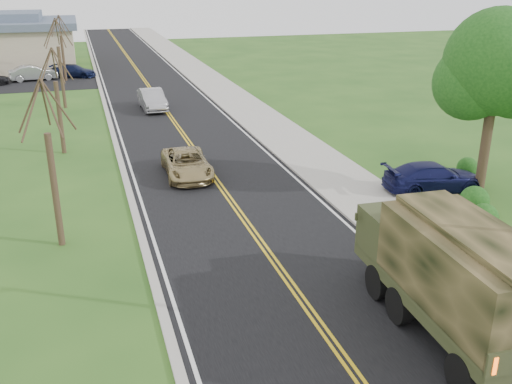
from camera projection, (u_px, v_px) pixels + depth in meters
name	position (u px, v px, depth m)	size (l,w,h in m)	color
ground	(359.00, 381.00, 13.88)	(160.00, 160.00, 0.00)	#274F1A
road	(150.00, 88.00, 49.59)	(8.00, 120.00, 0.01)	black
curb_right	(197.00, 85.00, 50.71)	(0.30, 120.00, 0.12)	#9E998E
sidewalk_right	(216.00, 84.00, 51.19)	(3.20, 120.00, 0.10)	#9E998E
curb_left	(101.00, 90.00, 48.44)	(0.30, 120.00, 0.10)	#9E998E
leafy_tree	(497.00, 70.00, 23.87)	(4.83, 4.50, 8.10)	#38281C
bare_tree_a	(53.00, 177.00, 19.95)	(1.93, 2.26, 6.08)	#38281C
bare_tree_b	(59.00, 109.00, 30.72)	(1.83, 2.14, 5.73)	#38281C
bare_tree_c	(61.00, 70.00, 41.32)	(2.04, 2.39, 6.42)	#38281C
bare_tree_d	(63.00, 53.00, 52.12)	(1.88, 2.20, 5.91)	#38281C
military_truck	(453.00, 269.00, 15.06)	(2.67, 6.97, 3.42)	black
suv_champagne	(187.00, 164.00, 27.77)	(2.10, 4.56, 1.27)	tan
sedan_silver	(152.00, 100.00, 41.48)	(1.56, 4.48, 1.48)	#A09FA4
pickup_navy	(433.00, 177.00, 25.81)	(1.86, 4.57, 1.32)	#10133D
utility_box_near	(484.00, 303.00, 16.22)	(0.60, 0.50, 0.80)	#194418
utility_box_far	(506.00, 290.00, 17.02)	(0.55, 0.45, 0.65)	#163F20
lot_car_silver	(33.00, 73.00, 52.91)	(1.48, 4.25, 1.40)	#A4A5A9
lot_car_navy	(74.00, 71.00, 54.65)	(1.70, 4.18, 1.21)	#0E1534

